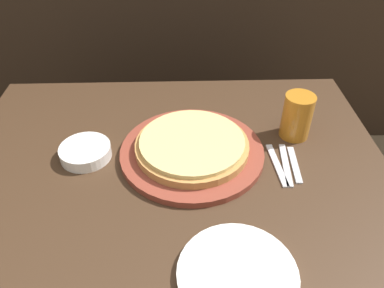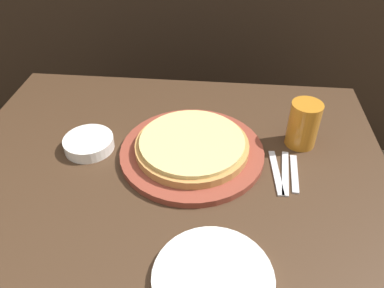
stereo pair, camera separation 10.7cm
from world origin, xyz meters
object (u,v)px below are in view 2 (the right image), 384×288
Objects in this scene: pizza_on_board at (192,148)px; fork at (276,172)px; dinner_knife at (285,173)px; dinner_plate at (213,278)px; beer_glass at (304,123)px; side_bowl at (89,143)px; spoon at (294,173)px.

pizza_on_board reaches higher than fork.
pizza_on_board is 2.34× the size of dinner_knife.
dinner_plate is 0.38m from fork.
dinner_plate reaches higher than fork.
fork is (-0.08, -0.14, -0.07)m from beer_glass.
fork is 1.00× the size of dinner_knife.
dinner_plate is 0.56m from side_bowl.
spoon is (0.21, 0.34, -0.01)m from dinner_plate.
side_bowl is 0.82× the size of dinner_knife.
beer_glass is 0.79× the size of fork.
spoon is at bearing -102.20° from beer_glass.
spoon is (0.03, 0.00, 0.00)m from dinner_knife.
pizza_on_board is 0.29m from spoon.
pizza_on_board reaches higher than spoon.
side_bowl is 0.82× the size of fork.
beer_glass is at bearing 60.19° from fork.
fork is at bearing 180.00° from dinner_knife.
side_bowl is (-0.63, -0.08, -0.06)m from beer_glass.
beer_glass is 0.79× the size of dinner_knife.
dinner_plate reaches higher than dinner_knife.
pizza_on_board is 2.75× the size of spoon.
dinner_plate is at bearing -114.47° from fork.
dinner_knife is at bearing -180.00° from spoon.
beer_glass is (0.32, 0.09, 0.05)m from pizza_on_board.
dinner_plate is 1.43× the size of fork.
side_bowl is at bearing 174.44° from dinner_knife.
fork and dinner_knife have the same top height.
dinner_plate is (0.08, -0.40, -0.02)m from pizza_on_board.
spoon is (0.05, 0.00, 0.00)m from fork.
pizza_on_board is 0.41m from dinner_plate.
beer_glass reaches higher than fork.
spoon is at bearing -10.73° from pizza_on_board.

